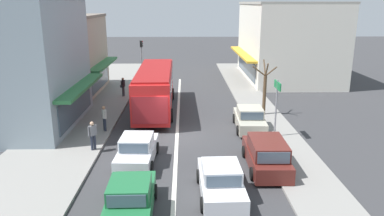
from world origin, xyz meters
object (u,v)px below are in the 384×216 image
at_px(traffic_light_downstreet, 142,53).
at_px(sedan_adjacent_lane_trail, 130,200).
at_px(parked_sedan_kerb_second, 250,119).
at_px(sedan_queue_gap_filler, 221,182).
at_px(street_tree_right, 265,90).
at_px(pedestrian_browsing_midblock, 104,117).
at_px(pedestrian_far_walker, 93,134).
at_px(directional_road_sign, 277,96).
at_px(pedestrian_with_handbag_near, 123,86).
at_px(city_bus, 155,86).
at_px(parked_wagon_kerb_front, 266,155).
at_px(sedan_adjacent_lane_lead, 137,150).

bearing_deg(traffic_light_downstreet, sedan_adjacent_lane_trail, -84.90).
bearing_deg(parked_sedan_kerb_second, sedan_queue_gap_filler, -107.21).
distance_m(traffic_light_downstreet, street_tree_right, 16.81).
distance_m(parked_sedan_kerb_second, pedestrian_browsing_midblock, 9.35).
relative_size(sedan_adjacent_lane_trail, pedestrian_far_walker, 2.59).
bearing_deg(directional_road_sign, pedestrian_with_handbag_near, 136.31).
xyz_separation_m(city_bus, sedan_adjacent_lane_trail, (0.11, -14.77, -1.22)).
bearing_deg(directional_road_sign, traffic_light_downstreet, 118.98).
relative_size(traffic_light_downstreet, pedestrian_far_walker, 2.58).
bearing_deg(pedestrian_far_walker, parked_wagon_kerb_front, -14.50).
bearing_deg(directional_road_sign, sedan_adjacent_lane_lead, -156.48).
height_order(traffic_light_downstreet, pedestrian_with_handbag_near, traffic_light_downstreet).
distance_m(pedestrian_with_handbag_near, pedestrian_browsing_midblock, 9.12).
height_order(sedan_queue_gap_filler, sedan_adjacent_lane_trail, same).
relative_size(sedan_queue_gap_filler, sedan_adjacent_lane_trail, 1.00).
height_order(traffic_light_downstreet, street_tree_right, traffic_light_downstreet).
bearing_deg(pedestrian_browsing_midblock, directional_road_sign, -6.51).
height_order(sedan_queue_gap_filler, parked_wagon_kerb_front, parked_wagon_kerb_front).
height_order(sedan_queue_gap_filler, directional_road_sign, directional_road_sign).
relative_size(sedan_queue_gap_filler, street_tree_right, 1.05).
xyz_separation_m(directional_road_sign, pedestrian_browsing_midblock, (-10.57, 1.21, -1.61)).
relative_size(city_bus, sedan_adjacent_lane_trail, 2.58).
xyz_separation_m(sedan_adjacent_lane_trail, pedestrian_far_walker, (-2.94, 6.49, 0.40)).
relative_size(sedan_adjacent_lane_lead, sedan_queue_gap_filler, 1.01).
bearing_deg(traffic_light_downstreet, pedestrian_far_walker, -91.64).
bearing_deg(pedestrian_far_walker, sedan_adjacent_lane_lead, -29.51).
height_order(sedan_adjacent_lane_lead, sedan_queue_gap_filler, same).
bearing_deg(parked_wagon_kerb_front, sedan_adjacent_lane_lead, 172.30).
height_order(sedan_adjacent_lane_lead, pedestrian_far_walker, pedestrian_far_walker).
xyz_separation_m(parked_sedan_kerb_second, pedestrian_far_walker, (-9.30, -3.77, 0.40)).
distance_m(city_bus, street_tree_right, 8.16).
relative_size(city_bus, sedan_queue_gap_filler, 2.57).
height_order(parked_sedan_kerb_second, street_tree_right, street_tree_right).
bearing_deg(pedestrian_browsing_midblock, sedan_adjacent_lane_trail, -73.00).
relative_size(street_tree_right, pedestrian_with_handbag_near, 2.47).
xyz_separation_m(city_bus, street_tree_right, (8.01, -1.56, 0.01)).
distance_m(parked_wagon_kerb_front, street_tree_right, 9.31).
distance_m(parked_sedan_kerb_second, traffic_light_downstreet, 18.55).
bearing_deg(city_bus, traffic_light_downstreet, 100.90).
height_order(city_bus, traffic_light_downstreet, traffic_light_downstreet).
height_order(parked_sedan_kerb_second, directional_road_sign, directional_road_sign).
distance_m(parked_sedan_kerb_second, directional_road_sign, 2.97).
bearing_deg(pedestrian_far_walker, sedan_queue_gap_filler, -37.42).
bearing_deg(city_bus, pedestrian_far_walker, -108.86).
xyz_separation_m(city_bus, directional_road_sign, (7.72, -6.30, 0.80)).
distance_m(sedan_adjacent_lane_lead, street_tree_right, 11.69).
xyz_separation_m(parked_sedan_kerb_second, pedestrian_browsing_midblock, (-9.32, -0.58, 0.40)).
bearing_deg(city_bus, parked_sedan_kerb_second, -34.86).
xyz_separation_m(sedan_queue_gap_filler, street_tree_right, (4.26, 11.76, 1.23)).
bearing_deg(pedestrian_with_handbag_near, street_tree_right, -26.70).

